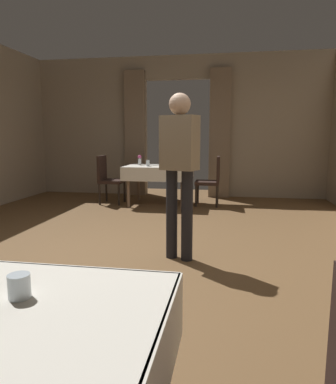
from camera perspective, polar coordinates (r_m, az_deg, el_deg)
ground at (r=3.94m, az=-7.30°, el=-10.24°), size 10.08×10.08×0.00m
wall_back at (r=7.81m, az=1.56°, el=10.64°), size 6.40×0.27×3.00m
dining_table_mid at (r=6.71m, az=-1.49°, el=3.51°), size 1.23×0.99×0.75m
chair_mid_right at (r=6.66m, az=7.08°, el=2.18°), size 0.44×0.44×0.93m
chair_mid_left at (r=6.94m, az=-9.70°, el=2.40°), size 0.44×0.44×0.93m
glass_near_d at (r=1.32m, az=-22.93°, el=-13.86°), size 0.07×0.07×0.08m
flower_vase_mid at (r=6.79m, az=-4.61°, el=5.23°), size 0.07×0.07×0.19m
glass_mid_b at (r=6.57m, az=1.35°, el=4.59°), size 0.08×0.08×0.09m
glass_mid_c at (r=6.54m, az=-3.28°, el=4.69°), size 0.06×0.06×0.12m
plate_mid_d at (r=6.79m, az=-2.29°, el=4.41°), size 0.22×0.22×0.01m
person_waiter_by_doorway at (r=3.62m, az=1.88°, el=4.75°), size 0.41×0.33×1.72m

